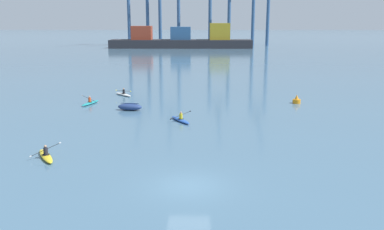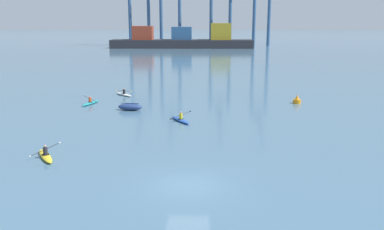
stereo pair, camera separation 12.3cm
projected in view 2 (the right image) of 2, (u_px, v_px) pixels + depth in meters
ground_plane at (188, 186)px, 23.93m from camera, size 800.00×800.00×0.00m
container_barge at (183, 40)px, 142.99m from camera, size 48.26×8.26×8.33m
capsized_dinghy at (130, 107)px, 44.02m from camera, size 2.74×1.50×0.76m
channel_buoy at (297, 100)px, 47.64m from camera, size 0.90×0.90×1.00m
kayak_teal at (91, 103)px, 47.23m from camera, size 2.09×3.42×1.05m
kayak_blue at (181, 120)px, 39.14m from camera, size 2.18×3.26×0.95m
kayak_yellow at (45, 155)px, 28.76m from camera, size 2.23×3.24×1.02m
kayak_white at (124, 94)px, 52.65m from camera, size 2.70×2.95×0.95m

